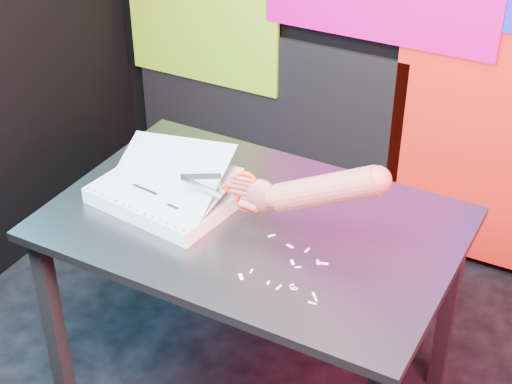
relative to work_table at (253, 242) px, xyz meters
The scene contains 7 objects.
room 0.83m from the work_table, 59.85° to the right, with size 3.01×3.01×2.71m.
backdrop 1.14m from the work_table, 74.64° to the left, with size 2.88×0.05×2.08m.
work_table is the anchor object (origin of this frame).
printout_stack 0.32m from the work_table, behind, with size 0.46×0.37×0.22m.
scissors 0.25m from the work_table, 92.00° to the right, with size 0.25×0.03×0.14m.
hand_forearm 0.37m from the work_table, 13.45° to the right, with size 0.46×0.11×0.22m.
paper_clippings 0.28m from the work_table, 38.30° to the right, with size 0.25×0.24×0.00m.
Camera 1 is at (0.69, -1.33, 2.14)m, focal length 55.00 mm.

